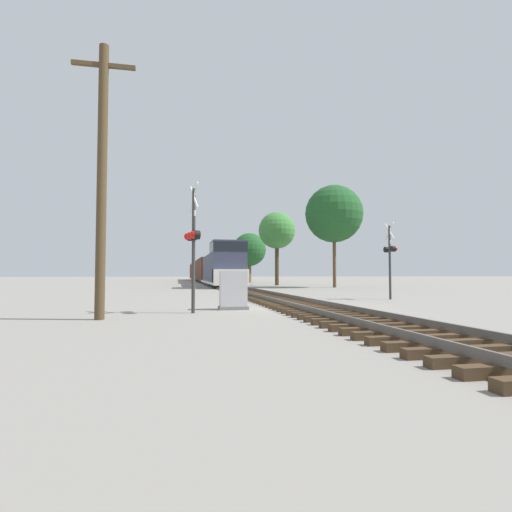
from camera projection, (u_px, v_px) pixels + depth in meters
ground_plane at (300, 308)px, 15.47m from camera, size 400.00×400.00×0.00m
rail_track_bed at (300, 304)px, 15.47m from camera, size 2.60×160.00×0.31m
freight_train at (205, 270)px, 66.24m from camera, size 3.13×66.19×4.39m
crossing_signal_near at (193, 239)px, 13.46m from camera, size 0.53×1.01×4.37m
crossing_signal_far at (390, 253)px, 20.72m from camera, size 0.33×1.00×3.99m
relay_cabinet at (233, 291)px, 14.75m from camera, size 1.08×0.57×1.41m
utility_pole at (102, 176)px, 11.62m from camera, size 1.80×0.28×8.07m
tree_far_right at (334, 214)px, 39.35m from camera, size 5.66×5.66×10.09m
tree_mid_background at (277, 231)px, 47.08m from camera, size 4.34×4.34×8.65m
tree_deep_background at (249, 250)px, 61.77m from camera, size 5.13×5.13×7.68m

